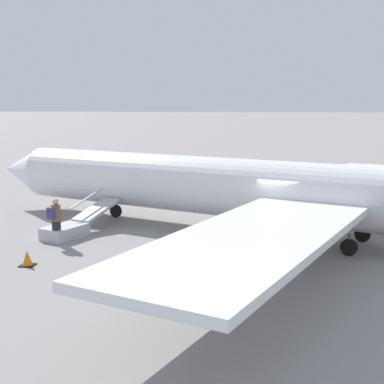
% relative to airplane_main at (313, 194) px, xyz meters
% --- Properties ---
extents(ground_plane, '(600.00, 600.00, 0.00)m').
position_rel_airplane_main_xyz_m(ground_plane, '(0.87, -0.33, -1.91)').
color(ground_plane, gray).
extents(airplane_main, '(30.94, 24.33, 6.41)m').
position_rel_airplane_main_xyz_m(airplane_main, '(0.00, 0.00, 0.00)').
color(airplane_main, white).
rests_on(airplane_main, ground).
extents(boarding_stairs, '(2.35, 4.11, 1.63)m').
position_rel_airplane_main_xyz_m(boarding_stairs, '(9.58, 0.42, -1.54)').
color(boarding_stairs, '#B2B2B7').
rests_on(boarding_stairs, ground).
extents(passenger, '(0.44, 0.57, 1.74)m').
position_rel_airplane_main_xyz_m(passenger, '(9.76, 1.58, -0.91)').
color(passenger, '#23232D').
rests_on(passenger, ground).
extents(traffic_cone_near_stairs, '(0.47, 0.47, 0.52)m').
position_rel_airplane_main_xyz_m(traffic_cone_near_stairs, '(9.51, 4.54, -1.67)').
color(traffic_cone_near_stairs, black).
rests_on(traffic_cone_near_stairs, ground).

